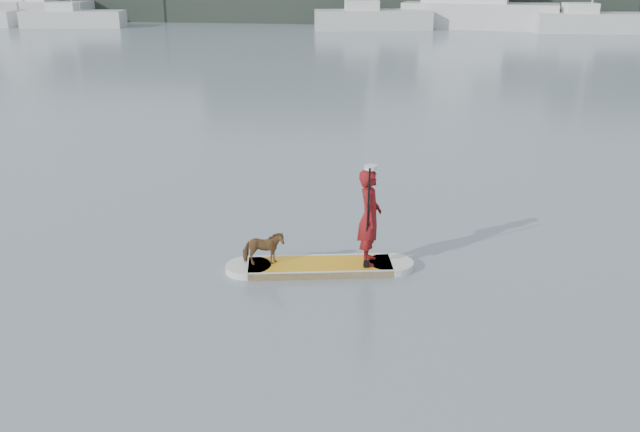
# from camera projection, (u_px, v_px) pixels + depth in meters

# --- Properties ---
(ground) EXTENTS (140.00, 140.00, 0.00)m
(ground) POSITION_uv_depth(u_px,v_px,m) (295.00, 347.00, 10.00)
(ground) COLOR slate
(ground) RESTS_ON ground
(paddleboard) EXTENTS (3.26, 1.27, 0.12)m
(paddleboard) POSITION_uv_depth(u_px,v_px,m) (320.00, 266.00, 12.46)
(paddleboard) COLOR orange
(paddleboard) RESTS_ON ground
(paddler) EXTENTS (0.43, 0.64, 1.69)m
(paddler) POSITION_uv_depth(u_px,v_px,m) (370.00, 217.00, 12.20)
(paddler) COLOR maroon
(paddler) RESTS_ON paddleboard
(white_cap) EXTENTS (0.22, 0.22, 0.07)m
(white_cap) POSITION_uv_depth(u_px,v_px,m) (371.00, 167.00, 11.89)
(white_cap) COLOR silver
(white_cap) RESTS_ON paddler
(dog) EXTENTS (0.77, 0.52, 0.60)m
(dog) POSITION_uv_depth(u_px,v_px,m) (263.00, 249.00, 12.29)
(dog) COLOR brown
(dog) RESTS_ON paddleboard
(paddle) EXTENTS (0.10, 0.30, 2.00)m
(paddle) POSITION_uv_depth(u_px,v_px,m) (367.00, 231.00, 12.03)
(paddle) COLOR black
(paddle) RESTS_ON ground
(sailboat_b) EXTENTS (7.89, 3.29, 11.38)m
(sailboat_b) POSITION_uv_depth(u_px,v_px,m) (72.00, 17.00, 54.68)
(sailboat_b) COLOR silver
(sailboat_b) RESTS_ON ground
(sailboat_d) EXTENTS (8.91, 4.34, 12.59)m
(sailboat_d) POSITION_uv_depth(u_px,v_px,m) (372.00, 17.00, 52.89)
(sailboat_d) COLOR silver
(sailboat_d) RESTS_ON ground
(sailboat_e) EXTENTS (8.06, 3.34, 11.37)m
(sailboat_e) POSITION_uv_depth(u_px,v_px,m) (589.00, 21.00, 50.77)
(sailboat_e) COLOR silver
(sailboat_e) RESTS_ON ground
(motor_yacht_a) EXTENTS (11.84, 5.34, 6.85)m
(motor_yacht_a) POSITION_uv_depth(u_px,v_px,m) (473.00, 2.00, 53.62)
(motor_yacht_a) COLOR silver
(motor_yacht_a) RESTS_ON ground
(motor_yacht_b) EXTENTS (9.66, 3.55, 6.31)m
(motor_yacht_b) POSITION_uv_depth(u_px,v_px,m) (27.00, 0.00, 58.41)
(motor_yacht_b) COLOR silver
(motor_yacht_b) RESTS_ON ground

